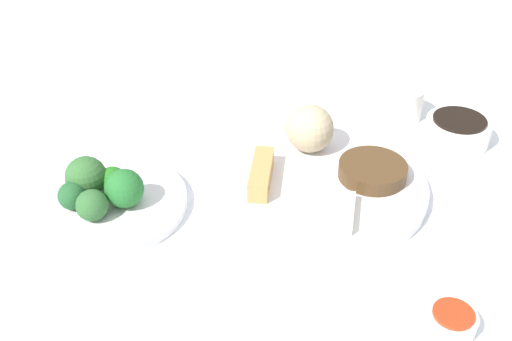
# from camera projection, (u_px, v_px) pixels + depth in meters

# --- Properties ---
(tabletop) EXTENTS (2.20, 2.20, 0.02)m
(tabletop) POSITION_uv_depth(u_px,v_px,m) (318.00, 195.00, 0.84)
(tabletop) COLOR white
(tabletop) RESTS_ON ground
(main_plate) EXTENTS (0.30, 0.30, 0.02)m
(main_plate) POSITION_uv_depth(u_px,v_px,m) (316.00, 184.00, 0.83)
(main_plate) COLOR white
(main_plate) RESTS_ON tabletop
(rice_scoop) EXTENTS (0.07, 0.07, 0.07)m
(rice_scoop) POSITION_uv_depth(u_px,v_px,m) (310.00, 129.00, 0.87)
(rice_scoop) COLOR tan
(rice_scoop) RESTS_ON main_plate
(spring_roll) EXTENTS (0.10, 0.05, 0.03)m
(spring_roll) POSITION_uv_depth(u_px,v_px,m) (261.00, 174.00, 0.81)
(spring_roll) COLOR tan
(spring_roll) RESTS_ON main_plate
(crab_rangoon_wonton) EXTENTS (0.08, 0.08, 0.02)m
(crab_rangoon_wonton) POSITION_uv_depth(u_px,v_px,m) (327.00, 210.00, 0.76)
(crab_rangoon_wonton) COLOR beige
(crab_rangoon_wonton) RESTS_ON main_plate
(stir_fry_heap) EXTENTS (0.09, 0.09, 0.02)m
(stir_fry_heap) POSITION_uv_depth(u_px,v_px,m) (373.00, 171.00, 0.83)
(stir_fry_heap) COLOR #4D341C
(stir_fry_heap) RESTS_ON main_plate
(broccoli_plate) EXTENTS (0.21, 0.21, 0.01)m
(broccoli_plate) POSITION_uv_depth(u_px,v_px,m) (107.00, 204.00, 0.80)
(broccoli_plate) COLOR white
(broccoli_plate) RESTS_ON tabletop
(broccoli_floret_0) EXTENTS (0.05, 0.05, 0.05)m
(broccoli_floret_0) POSITION_uv_depth(u_px,v_px,m) (124.00, 188.00, 0.77)
(broccoli_floret_0) COLOR #246D2D
(broccoli_floret_0) RESTS_ON broccoli_plate
(broccoli_floret_1) EXTENTS (0.05, 0.05, 0.05)m
(broccoli_floret_1) POSITION_uv_depth(u_px,v_px,m) (86.00, 177.00, 0.79)
(broccoli_floret_1) COLOR #336630
(broccoli_floret_1) RESTS_ON broccoli_plate
(broccoli_floret_2) EXTENTS (0.04, 0.04, 0.04)m
(broccoli_floret_2) POSITION_uv_depth(u_px,v_px,m) (92.00, 205.00, 0.75)
(broccoli_floret_2) COLOR #2F622F
(broccoli_floret_2) RESTS_ON broccoli_plate
(broccoli_floret_3) EXTENTS (0.04, 0.04, 0.04)m
(broccoli_floret_3) POSITION_uv_depth(u_px,v_px,m) (113.00, 180.00, 0.80)
(broccoli_floret_3) COLOR #246D1D
(broccoli_floret_3) RESTS_ON broccoli_plate
(broccoli_floret_5) EXTENTS (0.04, 0.04, 0.04)m
(broccoli_floret_5) POSITION_uv_depth(u_px,v_px,m) (72.00, 196.00, 0.77)
(broccoli_floret_5) COLOR #22572B
(broccoli_floret_5) RESTS_ON broccoli_plate
(soy_sauce_bowl) EXTENTS (0.10, 0.10, 0.04)m
(soy_sauce_bowl) POSITION_uv_depth(u_px,v_px,m) (457.00, 131.00, 0.92)
(soy_sauce_bowl) COLOR white
(soy_sauce_bowl) RESTS_ON tabletop
(soy_sauce_bowl_liquid) EXTENTS (0.08, 0.08, 0.00)m
(soy_sauce_bowl_liquid) POSITION_uv_depth(u_px,v_px,m) (460.00, 120.00, 0.91)
(soy_sauce_bowl_liquid) COLOR black
(soy_sauce_bowl_liquid) RESTS_ON soy_sauce_bowl
(sauce_ramekin_sweet_and_sour) EXTENTS (0.05, 0.05, 0.02)m
(sauce_ramekin_sweet_and_sour) POSITION_uv_depth(u_px,v_px,m) (451.00, 322.00, 0.63)
(sauce_ramekin_sweet_and_sour) COLOR white
(sauce_ramekin_sweet_and_sour) RESTS_ON tabletop
(sauce_ramekin_sweet_and_sour_liquid) EXTENTS (0.04, 0.04, 0.00)m
(sauce_ramekin_sweet_and_sour_liquid) POSITION_uv_depth(u_px,v_px,m) (454.00, 314.00, 0.62)
(sauce_ramekin_sweet_and_sour_liquid) COLOR red
(sauce_ramekin_sweet_and_sour_liquid) RESTS_ON sauce_ramekin_sweet_and_sour
(teacup) EXTENTS (0.06, 0.06, 0.05)m
(teacup) POSITION_uv_depth(u_px,v_px,m) (403.00, 103.00, 0.98)
(teacup) COLOR white
(teacup) RESTS_ON tabletop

